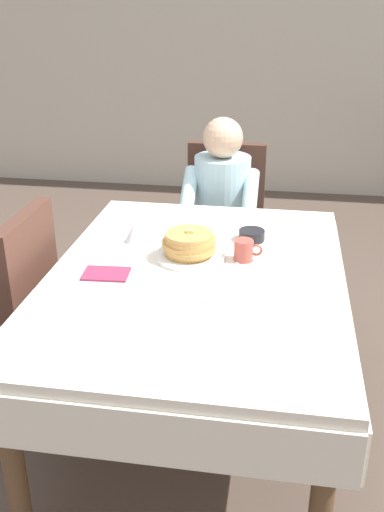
% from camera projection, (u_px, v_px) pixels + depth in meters
% --- Properties ---
extents(ground_plane, '(14.00, 14.00, 0.00)m').
position_uv_depth(ground_plane, '(196.00, 428.00, 2.50)').
color(ground_plane, brown).
extents(back_wall, '(12.00, 0.16, 3.20)m').
position_uv_depth(back_wall, '(258.00, 4.00, 4.89)').
color(back_wall, beige).
rests_on(back_wall, ground).
extents(dining_table_main, '(1.12, 1.52, 0.74)m').
position_uv_depth(dining_table_main, '(196.00, 294.00, 2.23)').
color(dining_table_main, silver).
rests_on(dining_table_main, ground).
extents(chair_diner, '(0.44, 0.45, 0.93)m').
position_uv_depth(chair_diner, '(224.00, 217.00, 3.33)').
color(chair_diner, '#4C2D23').
rests_on(chair_diner, ground).
extents(diner_person, '(0.40, 0.43, 1.12)m').
position_uv_depth(diner_person, '(221.00, 202.00, 3.13)').
color(diner_person, silver).
rests_on(diner_person, ground).
extents(chair_left_side, '(0.45, 0.44, 0.93)m').
position_uv_depth(chair_left_side, '(10.00, 306.00, 2.39)').
color(chair_left_side, '#4C2D23').
rests_on(chair_left_side, ground).
extents(plate_breakfast, '(0.28, 0.28, 0.02)m').
position_uv_depth(plate_breakfast, '(190.00, 256.00, 2.31)').
color(plate_breakfast, white).
rests_on(plate_breakfast, dining_table_main).
extents(breakfast_stack, '(0.21, 0.21, 0.10)m').
position_uv_depth(breakfast_stack, '(189.00, 243.00, 2.29)').
color(breakfast_stack, tan).
rests_on(breakfast_stack, plate_breakfast).
extents(cup_coffee, '(0.11, 0.08, 0.08)m').
position_uv_depth(cup_coffee, '(244.00, 250.00, 2.27)').
color(cup_coffee, '#B24C42').
rests_on(cup_coffee, dining_table_main).
extents(bowl_butter, '(0.11, 0.11, 0.04)m').
position_uv_depth(bowl_butter, '(252.00, 235.00, 2.47)').
color(bowl_butter, black).
rests_on(bowl_butter, dining_table_main).
extents(syrup_pitcher, '(0.08, 0.08, 0.07)m').
position_uv_depth(syrup_pitcher, '(134.00, 233.00, 2.45)').
color(syrup_pitcher, silver).
rests_on(syrup_pitcher, dining_table_main).
extents(fork_left_of_plate, '(0.02, 0.18, 0.00)m').
position_uv_depth(fork_left_of_plate, '(143.00, 256.00, 2.32)').
color(fork_left_of_plate, silver).
rests_on(fork_left_of_plate, dining_table_main).
extents(knife_right_of_plate, '(0.02, 0.20, 0.00)m').
position_uv_depth(knife_right_of_plate, '(238.00, 262.00, 2.27)').
color(knife_right_of_plate, silver).
rests_on(knife_right_of_plate, dining_table_main).
extents(spoon_near_edge, '(0.15, 0.02, 0.00)m').
position_uv_depth(spoon_near_edge, '(183.00, 300.00, 1.99)').
color(spoon_near_edge, silver).
rests_on(spoon_near_edge, dining_table_main).
extents(napkin_folded, '(0.18, 0.13, 0.01)m').
position_uv_depth(napkin_folded, '(106.00, 274.00, 2.17)').
color(napkin_folded, '#8C2D4C').
rests_on(napkin_folded, dining_table_main).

